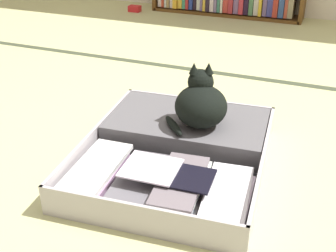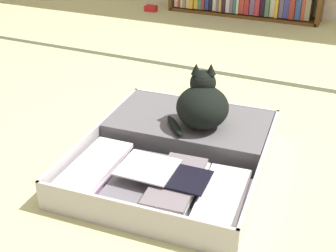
% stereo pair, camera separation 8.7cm
% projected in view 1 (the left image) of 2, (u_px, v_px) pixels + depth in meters
% --- Properties ---
extents(ground_plane, '(10.00, 10.00, 0.00)m').
position_uv_depth(ground_plane, '(198.00, 161.00, 1.78)').
color(ground_plane, '#C2C384').
extents(tatami_border, '(4.80, 0.05, 0.00)m').
position_uv_depth(tatami_border, '(248.00, 77.00, 2.55)').
color(tatami_border, '#3D4531').
rests_on(tatami_border, ground_plane).
extents(open_suitcase, '(0.74, 0.86, 0.11)m').
position_uv_depth(open_suitcase, '(178.00, 149.00, 1.76)').
color(open_suitcase, '#B6AFB3').
rests_on(open_suitcase, ground_plane).
extents(black_cat, '(0.29, 0.29, 0.25)m').
position_uv_depth(black_cat, '(200.00, 104.00, 1.77)').
color(black_cat, black).
rests_on(black_cat, open_suitcase).
extents(small_red_pouch, '(0.10, 0.07, 0.05)m').
position_uv_depth(small_red_pouch, '(135.00, 9.00, 3.86)').
color(small_red_pouch, red).
rests_on(small_red_pouch, ground_plane).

